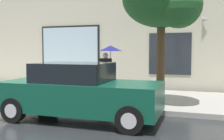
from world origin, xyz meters
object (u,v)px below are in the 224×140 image
object	(u,v)px
street_tree	(165,0)
parked_car	(80,92)
fire_hydrant	(47,87)
pedestrian_with_umbrella	(109,56)

from	to	relation	value
street_tree	parked_car	bearing A→B (deg)	-136.31
fire_hydrant	pedestrian_with_umbrella	distance (m)	2.68
fire_hydrant	street_tree	size ratio (longest dim) A/B	0.18
parked_car	fire_hydrant	bearing A→B (deg)	137.94
pedestrian_with_umbrella	street_tree	size ratio (longest dim) A/B	0.45
street_tree	fire_hydrant	bearing A→B (deg)	177.26
parked_car	pedestrian_with_umbrella	xyz separation A→B (m)	(-0.44, 3.65, 0.90)
fire_hydrant	pedestrian_with_umbrella	size ratio (longest dim) A/B	0.40
fire_hydrant	street_tree	xyz separation A→B (m)	(4.25, -0.20, 2.83)
pedestrian_with_umbrella	street_tree	bearing A→B (deg)	-36.53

